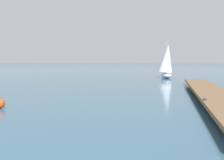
# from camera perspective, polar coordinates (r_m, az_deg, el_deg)

# --- Properties ---
(floating_dock) EXTENTS (2.55, 19.55, 0.53)m
(floating_dock) POSITION_cam_1_polar(r_m,az_deg,el_deg) (16.01, 19.77, -2.42)
(floating_dock) COLOR brown
(floating_dock) RESTS_ON ground
(mooring_buoy) EXTENTS (0.44, 0.44, 0.52)m
(mooring_buoy) POSITION_cam_1_polar(r_m,az_deg,el_deg) (13.12, -22.14, -4.48)
(mooring_buoy) COLOR #E04C1E
(mooring_buoy) RESTS_ON ground
(distant_sailboat) EXTENTS (2.30, 3.45, 4.44)m
(distant_sailboat) POSITION_cam_1_polar(r_m,az_deg,el_deg) (33.53, 11.25, 3.69)
(distant_sailboat) COLOR silver
(distant_sailboat) RESTS_ON ground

